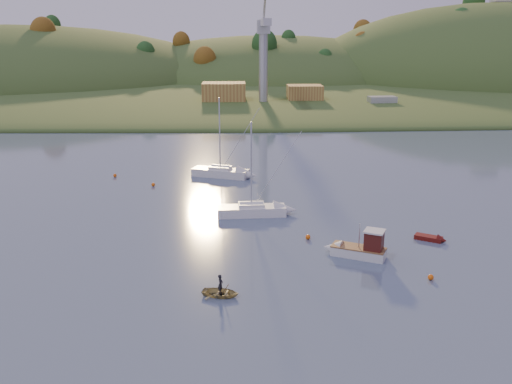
{
  "coord_description": "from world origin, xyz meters",
  "views": [
    {
      "loc": [
        -5.02,
        -24.96,
        20.62
      ],
      "look_at": [
        -2.92,
        33.9,
        3.66
      ],
      "focal_mm": 40.0,
      "sensor_mm": 36.0,
      "label": 1
    }
  ],
  "objects_px": {
    "sailboat_near": "(251,209)",
    "canoe": "(221,293)",
    "fishing_boat": "(355,248)",
    "red_tender": "(435,239)",
    "sailboat_far": "(220,172)"
  },
  "relations": [
    {
      "from": "sailboat_near",
      "to": "canoe",
      "type": "distance_m",
      "value": 20.6
    },
    {
      "from": "sailboat_near",
      "to": "fishing_boat",
      "type": "bearing_deg",
      "value": -56.14
    },
    {
      "from": "red_tender",
      "to": "sailboat_far",
      "type": "bearing_deg",
      "value": 161.68
    },
    {
      "from": "fishing_boat",
      "to": "canoe",
      "type": "height_order",
      "value": "fishing_boat"
    },
    {
      "from": "sailboat_far",
      "to": "sailboat_near",
      "type": "bearing_deg",
      "value": -57.68
    },
    {
      "from": "sailboat_near",
      "to": "sailboat_far",
      "type": "bearing_deg",
      "value": 99.55
    },
    {
      "from": "red_tender",
      "to": "canoe",
      "type": "bearing_deg",
      "value": -119.51
    },
    {
      "from": "canoe",
      "to": "red_tender",
      "type": "bearing_deg",
      "value": -47.7
    },
    {
      "from": "sailboat_near",
      "to": "red_tender",
      "type": "height_order",
      "value": "sailboat_near"
    },
    {
      "from": "sailboat_far",
      "to": "red_tender",
      "type": "height_order",
      "value": "sailboat_far"
    },
    {
      "from": "sailboat_far",
      "to": "canoe",
      "type": "distance_m",
      "value": 38.29
    },
    {
      "from": "fishing_boat",
      "to": "sailboat_near",
      "type": "bearing_deg",
      "value": -27.21
    },
    {
      "from": "fishing_boat",
      "to": "red_tender",
      "type": "relative_size",
      "value": 1.87
    },
    {
      "from": "sailboat_far",
      "to": "red_tender",
      "type": "distance_m",
      "value": 34.76
    },
    {
      "from": "canoe",
      "to": "red_tender",
      "type": "distance_m",
      "value": 24.16
    }
  ]
}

